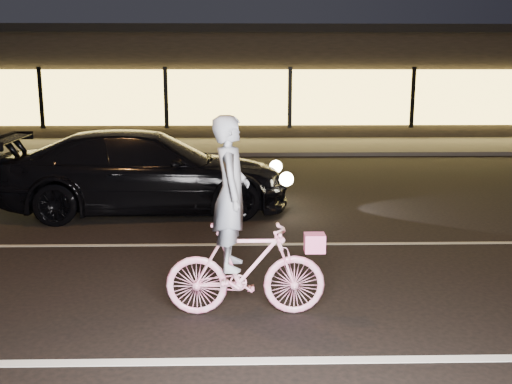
{
  "coord_description": "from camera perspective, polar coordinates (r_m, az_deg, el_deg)",
  "views": [
    {
      "loc": [
        -1.69,
        -6.15,
        2.53
      ],
      "look_at": [
        -1.54,
        0.6,
        1.1
      ],
      "focal_mm": 40.0,
      "sensor_mm": 36.0,
      "label": 1
    }
  ],
  "objects": [
    {
      "name": "ground",
      "position": [
        6.86,
        13.33,
        -10.01
      ],
      "size": [
        90.0,
        90.0,
        0.0
      ],
      "primitive_type": "plane",
      "color": "black",
      "rests_on": "ground"
    },
    {
      "name": "lane_stripe_near",
      "position": [
        5.55,
        17.3,
        -15.66
      ],
      "size": [
        60.0,
        0.12,
        0.01
      ],
      "primitive_type": "cube",
      "color": "silver",
      "rests_on": "ground"
    },
    {
      "name": "lane_stripe_far",
      "position": [
        8.69,
        10.07,
        -5.11
      ],
      "size": [
        60.0,
        0.1,
        0.01
      ],
      "primitive_type": "cube",
      "color": "gray",
      "rests_on": "ground"
    },
    {
      "name": "sidewalk",
      "position": [
        19.38,
        3.78,
        4.61
      ],
      "size": [
        30.0,
        4.0,
        0.12
      ],
      "primitive_type": "cube",
      "color": "#383533",
      "rests_on": "ground"
    },
    {
      "name": "storefront",
      "position": [
        25.17,
        2.66,
        11.07
      ],
      "size": [
        25.4,
        8.42,
        4.2
      ],
      "color": "black",
      "rests_on": "ground"
    },
    {
      "name": "cyclist",
      "position": [
        5.93,
        -1.45,
        -5.49
      ],
      "size": [
        1.67,
        0.58,
        2.11
      ],
      "rotation": [
        0.0,
        0.0,
        1.57
      ],
      "color": "#FF3F8E",
      "rests_on": "ground"
    },
    {
      "name": "sedan",
      "position": [
        10.59,
        -10.75,
        2.03
      ],
      "size": [
        5.26,
        2.49,
        1.48
      ],
      "rotation": [
        0.0,
        0.0,
        1.65
      ],
      "color": "black",
      "rests_on": "ground"
    }
  ]
}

